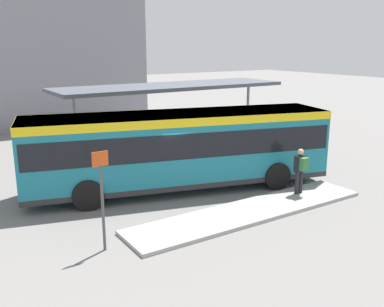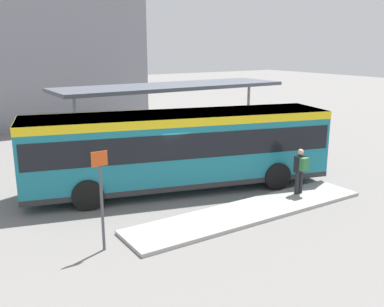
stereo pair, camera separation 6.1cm
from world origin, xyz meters
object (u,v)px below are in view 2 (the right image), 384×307
Objects in this scene: pedestrian_waiting at (301,168)px; bicycle_yellow at (282,144)px; bicycle_green at (311,149)px; bicycle_red at (299,146)px; platform_sign at (101,196)px; city_bus at (180,145)px.

pedestrian_waiting is 7.36m from bicycle_yellow.
bicycle_red is (0.05, 0.84, -0.00)m from bicycle_green.
pedestrian_waiting reaches higher than bicycle_red.
platform_sign reaches higher than bicycle_green.
pedestrian_waiting is 1.11× the size of bicycle_yellow.
pedestrian_waiting is at bearing 0.86° from platform_sign.
bicycle_yellow is at bearing 14.36° from bicycle_green.
platform_sign is at bearing 92.21° from pedestrian_waiting.
bicycle_red reaches higher than bicycle_yellow.
bicycle_green is at bearing 20.86° from city_bus.
platform_sign reaches higher than bicycle_red.
platform_sign is at bearing 109.28° from bicycle_green.
bicycle_red is at bearing -45.05° from pedestrian_waiting.
bicycle_yellow is 0.55× the size of platform_sign.
city_bus is at bearing 116.77° from bicycle_yellow.
bicycle_green is 13.40m from platform_sign.
city_bus reaches higher than bicycle_green.
pedestrian_waiting is 6.45m from bicycle_green.
pedestrian_waiting reaches higher than bicycle_yellow.
pedestrian_waiting is at bearing -29.16° from city_bus.
city_bus is 4.23× the size of platform_sign.
bicycle_yellow is at bearing 25.71° from bicycle_red.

